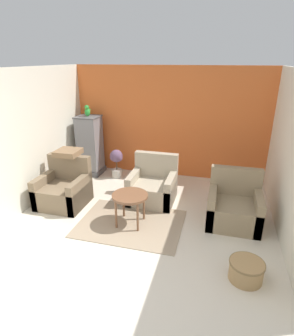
{
  "coord_description": "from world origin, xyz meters",
  "views": [
    {
      "loc": [
        1.12,
        -2.34,
        2.54
      ],
      "look_at": [
        0.0,
        1.83,
        0.84
      ],
      "focal_mm": 30.0,
      "sensor_mm": 36.0,
      "label": 1
    }
  ],
  "objects": [
    {
      "name": "wall_back_accent",
      "position": [
        0.0,
        3.69,
        1.2
      ],
      "size": [
        4.35,
        0.06,
        2.41
      ],
      "color": "orange",
      "rests_on": "ground_plane"
    },
    {
      "name": "armchair_left",
      "position": [
        -1.56,
        1.75,
        0.27
      ],
      "size": [
        0.83,
        0.78,
        0.86
      ],
      "color": "#7A664C",
      "rests_on": "ground_plane"
    },
    {
      "name": "wicker_basket",
      "position": [
        1.58,
        0.6,
        0.14
      ],
      "size": [
        0.43,
        0.43,
        0.25
      ],
      "color": "#A37F51",
      "rests_on": "ground_plane"
    },
    {
      "name": "armchair_right",
      "position": [
        1.44,
        1.9,
        0.27
      ],
      "size": [
        0.83,
        0.78,
        0.86
      ],
      "color": "#8E7A5B",
      "rests_on": "ground_plane"
    },
    {
      "name": "area_rug",
      "position": [
        -0.17,
        1.41,
        0.01
      ],
      "size": [
        1.68,
        1.25,
        0.01
      ],
      "color": "gray",
      "rests_on": "ground_plane"
    },
    {
      "name": "throw_pillow",
      "position": [
        -1.56,
        2.03,
        0.91
      ],
      "size": [
        0.42,
        0.42,
        0.1
      ],
      "color": "#846647",
      "rests_on": "armchair_left"
    },
    {
      "name": "armchair_middle",
      "position": [
        -0.02,
        2.3,
        0.27
      ],
      "size": [
        0.83,
        0.78,
        0.86
      ],
      "color": "tan",
      "rests_on": "ground_plane"
    },
    {
      "name": "potted_plant",
      "position": [
        -1.07,
        3.18,
        0.4
      ],
      "size": [
        0.31,
        0.28,
        0.65
      ],
      "color": "beige",
      "rests_on": "ground_plane"
    },
    {
      "name": "parrot",
      "position": [
        -1.74,
        3.26,
        1.46
      ],
      "size": [
        0.11,
        0.21,
        0.25
      ],
      "color": "green",
      "rests_on": "birdcage"
    },
    {
      "name": "wall_left",
      "position": [
        -2.14,
        1.83,
        1.2
      ],
      "size": [
        0.06,
        3.66,
        2.41
      ],
      "color": "silver",
      "rests_on": "ground_plane"
    },
    {
      "name": "ground_plane",
      "position": [
        0.0,
        0.0,
        0.0
      ],
      "size": [
        20.0,
        20.0,
        0.0
      ],
      "primitive_type": "plane",
      "color": "beige",
      "rests_on": "ground"
    },
    {
      "name": "birdcage",
      "position": [
        -1.74,
        3.26,
        0.66
      ],
      "size": [
        0.52,
        0.52,
        1.34
      ],
      "color": "#555559",
      "rests_on": "ground_plane"
    },
    {
      "name": "coffee_table",
      "position": [
        -0.17,
        1.41,
        0.47
      ],
      "size": [
        0.57,
        0.57,
        0.53
      ],
      "color": "brown",
      "rests_on": "ground_plane"
    },
    {
      "name": "wall_right",
      "position": [
        2.14,
        1.83,
        1.2
      ],
      "size": [
        0.06,
        3.66,
        2.41
      ],
      "color": "silver",
      "rests_on": "ground_plane"
    }
  ]
}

